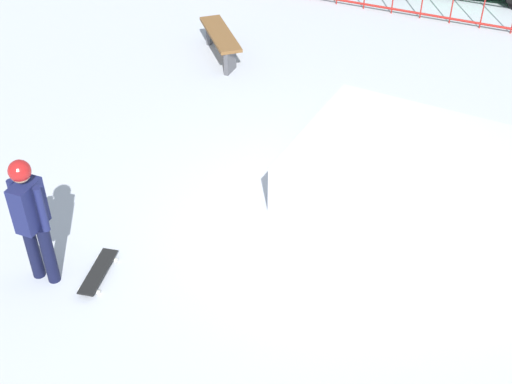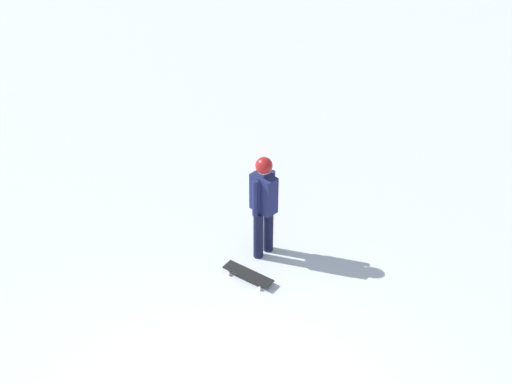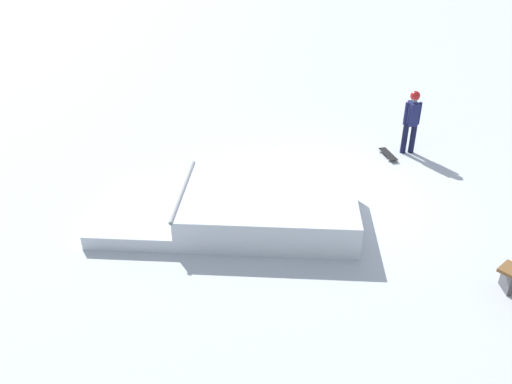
{
  "view_description": "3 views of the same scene",
  "coord_description": "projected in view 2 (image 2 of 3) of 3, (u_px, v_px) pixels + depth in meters",
  "views": [
    {
      "loc": [
        2.12,
        -6.67,
        5.93
      ],
      "look_at": [
        -0.53,
        -0.75,
        0.9
      ],
      "focal_mm": 48.03,
      "sensor_mm": 36.0,
      "label": 1
    },
    {
      "loc": [
        2.98,
        3.53,
        6.75
      ],
      "look_at": [
        -2.7,
        -2.5,
        1.0
      ],
      "focal_mm": 47.52,
      "sensor_mm": 36.0,
      "label": 2
    },
    {
      "loc": [
        1.5,
        10.56,
        6.03
      ],
      "look_at": [
        1.46,
        0.96,
        0.6
      ],
      "focal_mm": 36.57,
      "sensor_mm": 36.0,
      "label": 3
    }
  ],
  "objects": [
    {
      "name": "skateboard",
      "position": [
        248.0,
        274.0,
        9.96
      ],
      "size": [
        0.38,
        0.82,
        0.09
      ],
      "rotation": [
        0.0,
        0.0,
        4.92
      ],
      "color": "black",
      "rests_on": "ground"
    },
    {
      "name": "skater",
      "position": [
        264.0,
        200.0,
        9.91
      ],
      "size": [
        0.44,
        0.39,
        1.73
      ],
      "rotation": [
        0.0,
        0.0,
        4.75
      ],
      "color": "black",
      "rests_on": "ground"
    }
  ]
}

